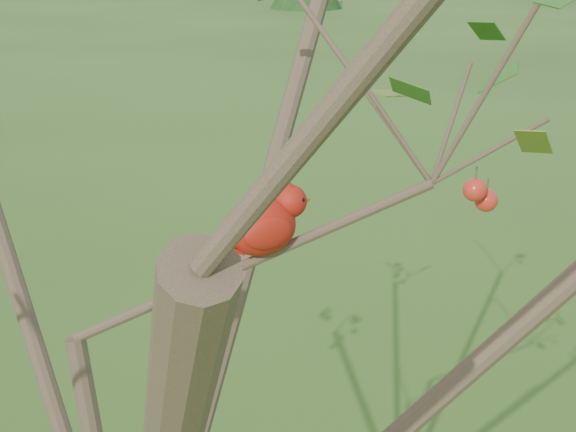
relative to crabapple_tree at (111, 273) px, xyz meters
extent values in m
sphere|color=red|center=(0.63, 0.08, 0.04)|extent=(0.04, 0.04, 0.04)
sphere|color=red|center=(0.60, 0.07, 0.07)|extent=(0.04, 0.04, 0.04)
ellipsoid|color=#AF1C0F|center=(0.24, 0.10, 0.02)|extent=(0.14, 0.12, 0.10)
sphere|color=#AF1C0F|center=(0.29, 0.11, 0.05)|extent=(0.07, 0.07, 0.06)
cone|color=#AF1C0F|center=(0.29, 0.11, 0.08)|extent=(0.05, 0.04, 0.04)
cone|color=#D85914|center=(0.32, 0.12, 0.05)|extent=(0.03, 0.03, 0.02)
ellipsoid|color=black|center=(0.31, 0.12, 0.05)|extent=(0.02, 0.03, 0.03)
cube|color=#AF1C0F|center=(0.17, 0.08, 0.00)|extent=(0.08, 0.05, 0.04)
ellipsoid|color=#AF1C0F|center=(0.23, 0.13, 0.02)|extent=(0.09, 0.05, 0.06)
ellipsoid|color=#AF1C0F|center=(0.25, 0.06, 0.02)|extent=(0.09, 0.05, 0.06)
camera|label=1|loc=(0.05, -0.99, 0.45)|focal=45.00mm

